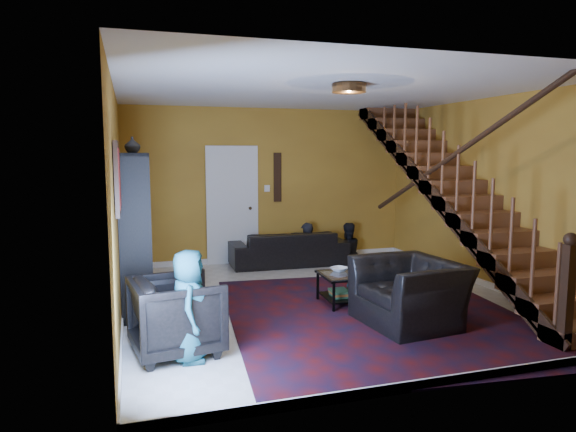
# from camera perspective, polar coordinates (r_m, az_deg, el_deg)

# --- Properties ---
(floor) EXTENTS (5.50, 5.50, 0.00)m
(floor) POSITION_cam_1_polar(r_m,az_deg,el_deg) (7.10, 3.82, -9.35)
(floor) COLOR beige
(floor) RESTS_ON ground
(room) EXTENTS (5.50, 5.50, 5.50)m
(room) POSITION_cam_1_polar(r_m,az_deg,el_deg) (8.01, -8.67, -7.13)
(room) COLOR #BB8A29
(room) RESTS_ON ground
(staircase) EXTENTS (0.95, 5.02, 3.18)m
(staircase) POSITION_cam_1_polar(r_m,az_deg,el_deg) (7.85, 18.56, 2.28)
(staircase) COLOR brown
(staircase) RESTS_ON floor
(bookshelf) EXTENTS (0.35, 1.80, 2.00)m
(bookshelf) POSITION_cam_1_polar(r_m,az_deg,el_deg) (7.03, -16.60, -1.73)
(bookshelf) COLOR black
(bookshelf) RESTS_ON floor
(door) EXTENTS (0.82, 0.05, 2.05)m
(door) POSITION_cam_1_polar(r_m,az_deg,el_deg) (9.30, -6.20, 0.99)
(door) COLOR silver
(door) RESTS_ON floor
(framed_picture) EXTENTS (0.04, 0.74, 0.74)m
(framed_picture) POSITION_cam_1_polar(r_m,az_deg,el_deg) (5.46, -18.45, 4.03)
(framed_picture) COLOR maroon
(framed_picture) RESTS_ON room
(wall_hanging) EXTENTS (0.14, 0.03, 0.90)m
(wall_hanging) POSITION_cam_1_polar(r_m,az_deg,el_deg) (9.46, -1.18, 4.32)
(wall_hanging) COLOR black
(wall_hanging) RESTS_ON room
(ceiling_fixture) EXTENTS (0.40, 0.40, 0.10)m
(ceiling_fixture) POSITION_cam_1_polar(r_m,az_deg,el_deg) (6.11, 6.80, 13.93)
(ceiling_fixture) COLOR #3F2814
(ceiling_fixture) RESTS_ON room
(rug) EXTENTS (3.84, 4.29, 0.02)m
(rug) POSITION_cam_1_polar(r_m,az_deg,el_deg) (6.54, 9.46, -10.79)
(rug) COLOR #3F0B0D
(rug) RESTS_ON floor
(sofa) EXTENTS (2.09, 0.87, 0.60)m
(sofa) POSITION_cam_1_polar(r_m,az_deg,el_deg) (9.22, 0.03, -3.57)
(sofa) COLOR black
(sofa) RESTS_ON floor
(armchair_left) EXTENTS (0.97, 0.95, 0.78)m
(armchair_left) POSITION_cam_1_polar(r_m,az_deg,el_deg) (5.33, -12.26, -10.74)
(armchair_left) COLOR black
(armchair_left) RESTS_ON floor
(armchair_right) EXTENTS (1.13, 1.26, 0.76)m
(armchair_right) POSITION_cam_1_polar(r_m,az_deg,el_deg) (6.21, 13.33, -8.30)
(armchair_right) COLOR black
(armchair_right) RESTS_ON floor
(person_adult_a) EXTENTS (0.44, 0.29, 1.19)m
(person_adult_a) POSITION_cam_1_polar(r_m,az_deg,el_deg) (9.40, 2.04, -4.33)
(person_adult_a) COLOR black
(person_adult_a) RESTS_ON sofa
(person_adult_b) EXTENTS (0.57, 0.45, 1.15)m
(person_adult_b) POSITION_cam_1_polar(r_m,az_deg,el_deg) (9.70, 6.58, -4.13)
(person_adult_b) COLOR black
(person_adult_b) RESTS_ON sofa
(person_child) EXTENTS (0.41, 0.57, 1.09)m
(person_child) POSITION_cam_1_polar(r_m,az_deg,el_deg) (5.07, -10.94, -9.78)
(person_child) COLOR #174959
(person_child) RESTS_ON armchair_left
(coffee_table) EXTENTS (1.12, 0.68, 0.42)m
(coffee_table) POSITION_cam_1_polar(r_m,az_deg,el_deg) (6.97, 8.16, -7.69)
(coffee_table) COLOR black
(coffee_table) RESTS_ON floor
(cup_a) EXTENTS (0.14, 0.14, 0.10)m
(cup_a) POSITION_cam_1_polar(r_m,az_deg,el_deg) (7.07, 9.39, -5.58)
(cup_a) COLOR #999999
(cup_a) RESTS_ON coffee_table
(cup_b) EXTENTS (0.11, 0.11, 0.09)m
(cup_b) POSITION_cam_1_polar(r_m,az_deg,el_deg) (6.86, 10.21, -6.04)
(cup_b) COLOR #999999
(cup_b) RESTS_ON coffee_table
(bowl) EXTENTS (0.29, 0.29, 0.05)m
(bowl) POSITION_cam_1_polar(r_m,az_deg,el_deg) (6.97, 5.71, -5.91)
(bowl) COLOR #999999
(bowl) RESTS_ON coffee_table
(vase) EXTENTS (0.18, 0.18, 0.19)m
(vase) POSITION_cam_1_polar(r_m,az_deg,el_deg) (6.46, -16.91, 7.58)
(vase) COLOR #999999
(vase) RESTS_ON bookshelf
(popcorn_bucket) EXTENTS (0.15, 0.15, 0.15)m
(popcorn_bucket) POSITION_cam_1_polar(r_m,az_deg,el_deg) (5.43, -12.72, -13.69)
(popcorn_bucket) COLOR red
(popcorn_bucket) RESTS_ON rug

